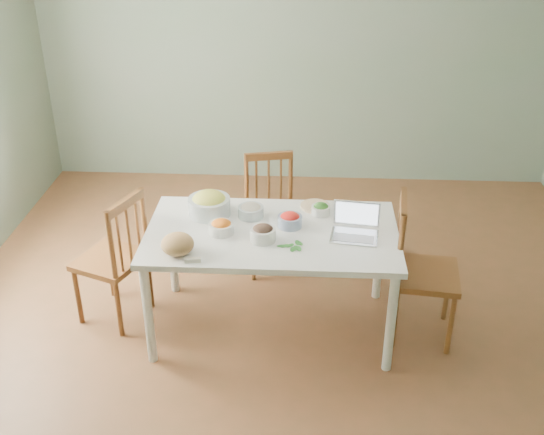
# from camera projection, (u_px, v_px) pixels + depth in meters

# --- Properties ---
(floor) EXTENTS (5.00, 5.00, 0.00)m
(floor) POSITION_uv_depth(u_px,v_px,m) (290.00, 324.00, 4.65)
(floor) COLOR brown
(floor) RESTS_ON ground
(wall_back) EXTENTS (5.00, 0.00, 2.70)m
(wall_back) POSITION_uv_depth(u_px,v_px,m) (300.00, 47.00, 6.21)
(wall_back) COLOR slate
(wall_back) RESTS_ON ground
(dining_table) EXTENTS (1.64, 0.92, 0.77)m
(dining_table) POSITION_uv_depth(u_px,v_px,m) (272.00, 280.00, 4.46)
(dining_table) COLOR white
(dining_table) RESTS_ON floor
(chair_far) EXTENTS (0.48, 0.47, 0.92)m
(chair_far) POSITION_uv_depth(u_px,v_px,m) (272.00, 216.00, 5.10)
(chair_far) COLOR #542915
(chair_far) RESTS_ON floor
(chair_left) EXTENTS (0.54, 0.55, 0.97)m
(chair_left) POSITION_uv_depth(u_px,v_px,m) (110.00, 257.00, 4.53)
(chair_left) COLOR #542915
(chair_left) RESTS_ON floor
(chair_right) EXTENTS (0.48, 0.49, 1.01)m
(chair_right) POSITION_uv_depth(u_px,v_px,m) (426.00, 271.00, 4.34)
(chair_right) COLOR #542915
(chair_right) RESTS_ON floor
(bread_boule) EXTENTS (0.21, 0.21, 0.13)m
(bread_boule) POSITION_uv_depth(u_px,v_px,m) (178.00, 244.00, 4.00)
(bread_boule) COLOR #9E704C
(bread_boule) RESTS_ON dining_table
(butter_stick) EXTENTS (0.10, 0.04, 0.03)m
(butter_stick) POSITION_uv_depth(u_px,v_px,m) (193.00, 260.00, 3.93)
(butter_stick) COLOR white
(butter_stick) RESTS_ON dining_table
(bowl_squash) EXTENTS (0.29, 0.29, 0.16)m
(bowl_squash) POSITION_uv_depth(u_px,v_px,m) (209.00, 204.00, 4.44)
(bowl_squash) COLOR gold
(bowl_squash) RESTS_ON dining_table
(bowl_carrot) EXTENTS (0.21, 0.21, 0.09)m
(bowl_carrot) POSITION_uv_depth(u_px,v_px,m) (221.00, 227.00, 4.23)
(bowl_carrot) COLOR orange
(bowl_carrot) RESTS_ON dining_table
(bowl_onion) EXTENTS (0.18, 0.18, 0.09)m
(bowl_onion) POSITION_uv_depth(u_px,v_px,m) (251.00, 210.00, 4.43)
(bowl_onion) COLOR beige
(bowl_onion) RESTS_ON dining_table
(bowl_mushroom) EXTENTS (0.20, 0.20, 0.11)m
(bowl_mushroom) POSITION_uv_depth(u_px,v_px,m) (263.00, 233.00, 4.14)
(bowl_mushroom) COLOR black
(bowl_mushroom) RESTS_ON dining_table
(bowl_redpep) EXTENTS (0.21, 0.21, 0.10)m
(bowl_redpep) POSITION_uv_depth(u_px,v_px,m) (290.00, 220.00, 4.31)
(bowl_redpep) COLOR #B42A0B
(bowl_redpep) RESTS_ON dining_table
(bowl_broccoli) EXTENTS (0.16, 0.16, 0.08)m
(bowl_broccoli) POSITION_uv_depth(u_px,v_px,m) (321.00, 209.00, 4.46)
(bowl_broccoli) COLOR #154512
(bowl_broccoli) RESTS_ON dining_table
(flatbread) EXTENTS (0.27, 0.27, 0.02)m
(flatbread) POSITION_uv_depth(u_px,v_px,m) (315.00, 206.00, 4.56)
(flatbread) COLOR beige
(flatbread) RESTS_ON dining_table
(basil_bunch) EXTENTS (0.18, 0.18, 0.02)m
(basil_bunch) POSITION_uv_depth(u_px,v_px,m) (290.00, 245.00, 4.09)
(basil_bunch) COLOR #34842F
(basil_bunch) RESTS_ON dining_table
(laptop) EXTENTS (0.33, 0.29, 0.21)m
(laptop) POSITION_uv_depth(u_px,v_px,m) (355.00, 223.00, 4.15)
(laptop) COLOR silver
(laptop) RESTS_ON dining_table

